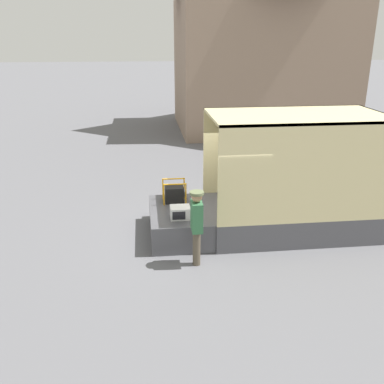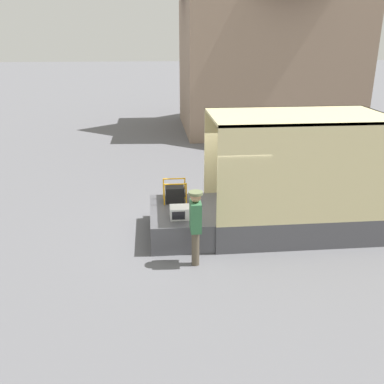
% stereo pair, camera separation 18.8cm
% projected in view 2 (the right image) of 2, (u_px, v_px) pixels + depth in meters
% --- Properties ---
extents(ground_plane, '(160.00, 160.00, 0.00)m').
position_uv_depth(ground_plane, '(209.00, 233.00, 11.58)').
color(ground_plane, slate).
extents(box_truck, '(6.64, 2.43, 3.18)m').
position_uv_depth(box_truck, '(356.00, 193.00, 11.60)').
color(box_truck, silver).
rests_on(box_truck, ground).
extents(tailgate_deck, '(1.57, 2.31, 0.73)m').
position_uv_depth(tailgate_deck, '(180.00, 222.00, 11.38)').
color(tailgate_deck, '#4C4C51').
rests_on(tailgate_deck, ground).
extents(microwave, '(0.50, 0.42, 0.30)m').
position_uv_depth(microwave, '(180.00, 212.00, 10.68)').
color(microwave, white).
rests_on(microwave, tailgate_deck).
extents(portable_generator, '(0.63, 0.50, 0.60)m').
position_uv_depth(portable_generator, '(175.00, 194.00, 11.70)').
color(portable_generator, black).
rests_on(portable_generator, tailgate_deck).
extents(worker_person, '(0.33, 0.44, 1.81)m').
position_uv_depth(worker_person, '(196.00, 220.00, 9.62)').
color(worker_person, brown).
rests_on(worker_person, ground).
extents(house_backdrop, '(9.51, 7.39, 9.36)m').
position_uv_depth(house_backdrop, '(267.00, 40.00, 23.13)').
color(house_backdrop, gray).
rests_on(house_backdrop, ground).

